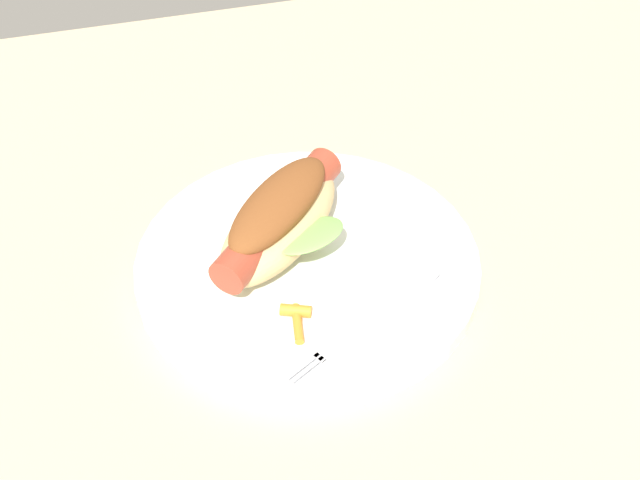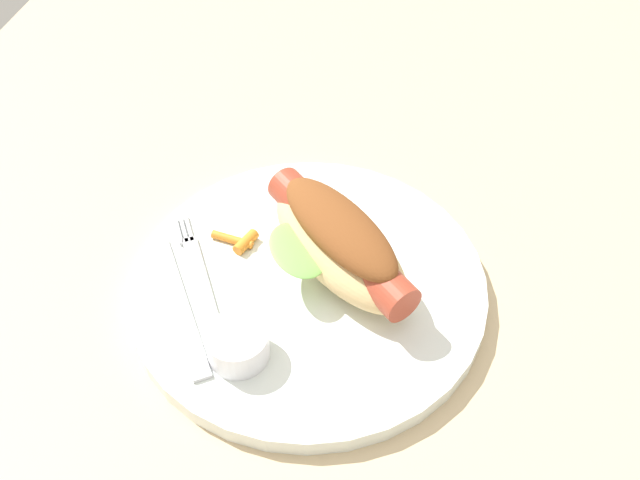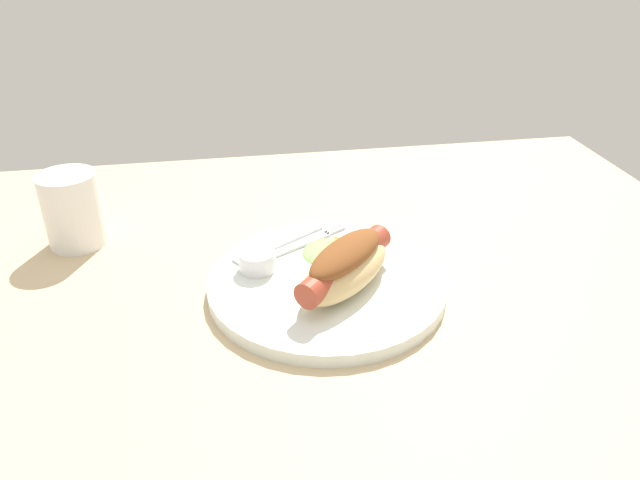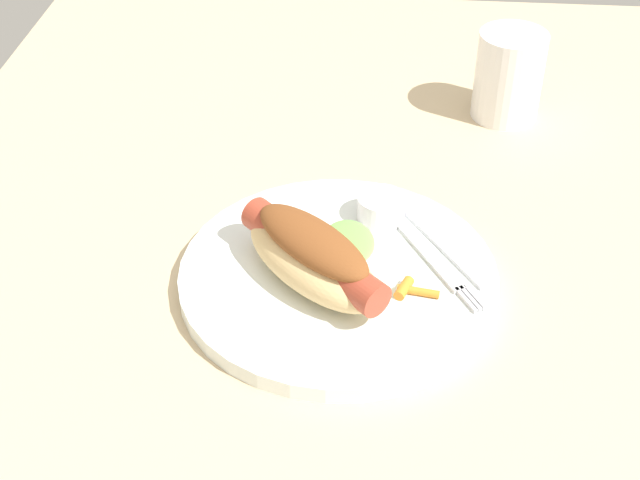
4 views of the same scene
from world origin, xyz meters
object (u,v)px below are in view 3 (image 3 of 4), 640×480
object	(u,v)px
hot_dog	(345,265)
fork	(296,245)
sauce_ramekin	(257,261)
knife	(280,243)
carrot_garnish	(337,247)
drinking_cup	(72,210)
plate	(327,286)

from	to	relation	value
hot_dog	fork	xyz separation A→B (cm)	(-4.36, 10.25, -2.75)
sauce_ramekin	fork	distance (cm)	7.20
fork	knife	xyz separation A→B (cm)	(-1.99, 0.94, -0.02)
carrot_garnish	sauce_ramekin	bearing A→B (deg)	-164.62
drinking_cup	plate	bearing A→B (deg)	-29.05
plate	hot_dog	xyz separation A→B (cm)	(1.76, -1.66, 3.75)
sauce_ramekin	knife	world-z (taller)	sauce_ramekin
hot_dog	fork	bearing A→B (deg)	66.83
hot_dog	sauce_ramekin	distance (cm)	11.27
hot_dog	knife	size ratio (longest dim) A/B	1.08
knife	drinking_cup	xyz separation A→B (cm)	(-26.56, 7.77, 3.26)
plate	hot_dog	distance (cm)	4.46
plate	hot_dog	world-z (taller)	hot_dog
knife	drinking_cup	size ratio (longest dim) A/B	1.40
knife	hot_dog	bearing A→B (deg)	-92.89
fork	knife	world-z (taller)	same
knife	drinking_cup	world-z (taller)	drinking_cup
sauce_ramekin	fork	world-z (taller)	sauce_ramekin
fork	drinking_cup	world-z (taller)	drinking_cup
hot_dog	drinking_cup	distance (cm)	37.99
carrot_garnish	drinking_cup	distance (cm)	35.44
fork	drinking_cup	distance (cm)	30.02
carrot_garnish	knife	bearing A→B (deg)	158.49
hot_dog	drinking_cup	size ratio (longest dim) A/B	1.52
plate	carrot_garnish	size ratio (longest dim) A/B	7.15
knife	fork	bearing A→B (deg)	-57.79
knife	carrot_garnish	xyz separation A→B (cm)	(7.13, -2.81, 0.24)
sauce_ramekin	fork	bearing A→B (deg)	41.73
plate	drinking_cup	xyz separation A→B (cm)	(-31.15, 17.30, 4.24)
fork	knife	size ratio (longest dim) A/B	0.99
carrot_garnish	plate	bearing A→B (deg)	-110.66
hot_dog	knife	world-z (taller)	hot_dog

